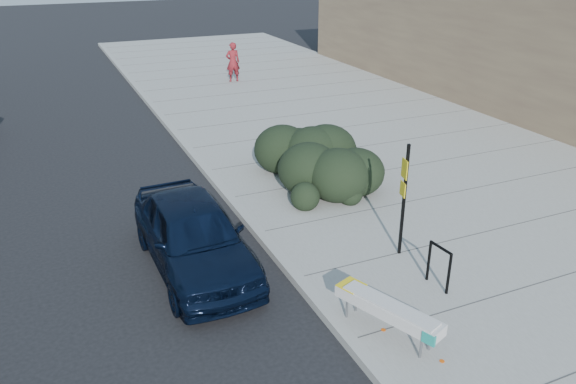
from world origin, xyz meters
name	(u,v)px	position (x,y,z in m)	size (l,w,h in m)	color
ground	(299,284)	(0.00, 0.00, 0.00)	(120.00, 120.00, 0.00)	black
sidewalk_near	(397,156)	(5.60, 5.00, 0.07)	(11.20, 50.00, 0.15)	gray
curb_near	(219,186)	(0.00, 5.00, 0.08)	(0.22, 50.00, 0.17)	#9E9E99
bench	(388,310)	(0.60, -2.07, 0.60)	(1.04, 1.92, 0.58)	gray
bike_rack	(439,263)	(2.20, -1.30, 0.65)	(0.10, 0.57, 0.84)	black
sign_post	(404,193)	(2.25, 0.00, 1.49)	(0.12, 0.27, 2.35)	black
hedge	(308,150)	(2.35, 4.46, 0.91)	(2.03, 4.06, 1.52)	black
sedan_navy	(193,235)	(-1.62, 1.41, 0.73)	(1.73, 4.29, 1.46)	black
pedestrian	(233,62)	(4.27, 16.24, 1.03)	(0.64, 0.42, 1.76)	maroon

